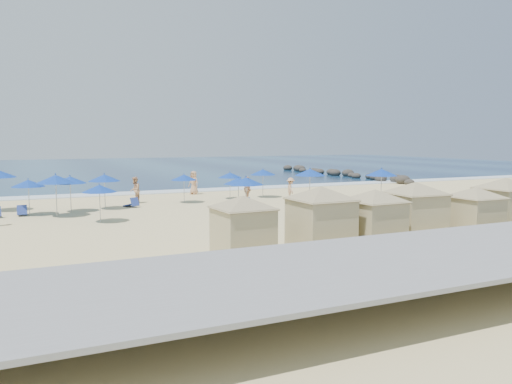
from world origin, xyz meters
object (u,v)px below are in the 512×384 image
(umbrella_6, at_px, (246,181))
(beachgoer_3, at_px, (291,189))
(cabana_4, at_px, (475,206))
(umbrella_9, at_px, (263,172))
(trash_bin, at_px, (374,220))
(cabana_1, at_px, (321,211))
(cabana_3, at_px, (415,204))
(umbrella_3, at_px, (56,179))
(cabana_5, at_px, (505,198))
(umbrella_5, at_px, (184,177))
(umbrella_11, at_px, (382,172))
(beachgoer_1, at_px, (135,190))
(umbrella_7, at_px, (230,175))
(beachgoer_4, at_px, (194,183))
(cabana_0, at_px, (243,219))
(umbrella_8, at_px, (238,181))
(cabana_2, at_px, (375,211))
(umbrella_4, at_px, (104,178))
(beachgoer_2, at_px, (247,190))
(umbrella_1, at_px, (28,183))
(umbrella_2, at_px, (70,180))
(rock_jetty, at_px, (340,173))
(umbrella_12, at_px, (99,189))

(umbrella_6, distance_m, beachgoer_3, 8.41)
(cabana_4, relative_size, umbrella_9, 1.81)
(trash_bin, height_order, cabana_1, cabana_1)
(cabana_3, distance_m, umbrella_6, 10.32)
(umbrella_6, bearing_deg, umbrella_3, 156.66)
(cabana_5, bearing_deg, cabana_3, 176.78)
(cabana_3, height_order, umbrella_5, cabana_3)
(cabana_4, xyz_separation_m, umbrella_11, (4.17, 11.72, 0.71))
(beachgoer_3, bearing_deg, beachgoer_1, 93.15)
(umbrella_7, bearing_deg, umbrella_5, -168.63)
(beachgoer_4, bearing_deg, cabana_1, -37.11)
(umbrella_9, height_order, umbrella_11, umbrella_11)
(trash_bin, relative_size, umbrella_5, 0.43)
(cabana_0, relative_size, beachgoer_3, 2.51)
(trash_bin, relative_size, cabana_5, 0.19)
(umbrella_8, bearing_deg, cabana_4, -63.46)
(trash_bin, bearing_deg, umbrella_5, 89.57)
(cabana_2, xyz_separation_m, umbrella_5, (-2.88, 17.48, 0.28))
(cabana_3, bearing_deg, beachgoer_1, 115.53)
(umbrella_4, relative_size, beachgoer_2, 1.25)
(cabana_4, bearing_deg, cabana_5, 11.96)
(umbrella_1, distance_m, umbrella_4, 4.52)
(cabana_0, distance_m, cabana_5, 13.56)
(umbrella_4, relative_size, umbrella_11, 0.92)
(cabana_0, distance_m, cabana_1, 3.26)
(trash_bin, bearing_deg, cabana_5, -57.24)
(cabana_3, bearing_deg, umbrella_7, 95.55)
(umbrella_2, bearing_deg, cabana_3, -49.81)
(umbrella_5, relative_size, beachgoer_1, 1.12)
(cabana_3, xyz_separation_m, umbrella_5, (-5.50, 16.94, 0.17))
(cabana_0, bearing_deg, umbrella_7, 69.76)
(rock_jetty, xyz_separation_m, umbrella_2, (-32.18, -18.40, 1.62))
(cabana_1, distance_m, cabana_4, 7.74)
(cabana_2, bearing_deg, cabana_0, 174.97)
(rock_jetty, distance_m, trash_bin, 36.08)
(cabana_3, bearing_deg, cabana_0, -179.68)
(umbrella_11, bearing_deg, cabana_4, -109.60)
(umbrella_2, bearing_deg, rock_jetty, 29.76)
(umbrella_3, distance_m, umbrella_6, 10.93)
(cabana_4, bearing_deg, rock_jetty, 64.79)
(umbrella_7, bearing_deg, umbrella_12, -145.93)
(umbrella_4, xyz_separation_m, beachgoer_4, (7.82, 6.04, -1.06))
(umbrella_3, xyz_separation_m, umbrella_12, (2.01, -3.09, -0.35))
(umbrella_11, bearing_deg, cabana_0, -144.19)
(umbrella_1, relative_size, umbrella_5, 1.05)
(cabana_0, xyz_separation_m, umbrella_7, (6.54, 17.75, 0.30))
(cabana_3, xyz_separation_m, beachgoer_3, (2.09, 15.22, -0.80))
(umbrella_7, bearing_deg, umbrella_4, -169.40)
(cabana_5, bearing_deg, umbrella_4, 135.09)
(umbrella_1, distance_m, beachgoer_1, 7.50)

